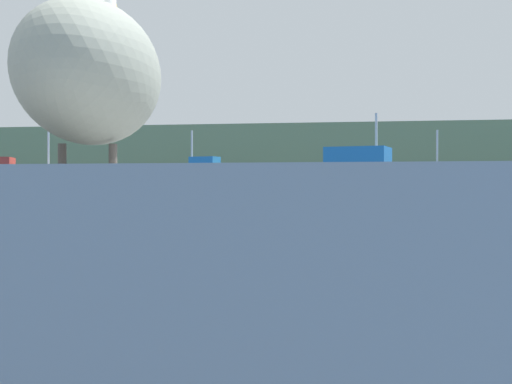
{
  "coord_description": "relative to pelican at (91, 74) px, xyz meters",
  "views": [
    {
      "loc": [
        0.65,
        -2.69,
        0.84
      ],
      "look_at": [
        -2.81,
        18.88,
        0.77
      ],
      "focal_mm": 49.2,
      "sensor_mm": 36.0,
      "label": 1
    }
  ],
  "objects": [
    {
      "name": "fishing_boat_red",
      "position": [
        -0.47,
        31.62,
        -0.21
      ],
      "size": [
        7.91,
        3.98,
        4.48
      ],
      "rotation": [
        0.0,
        0.0,
        -0.21
      ],
      "color": "red",
      "rests_on": "ground"
    },
    {
      "name": "fishing_boat_green",
      "position": [
        6.75,
        40.93,
        -0.36
      ],
      "size": [
        6.12,
        2.84,
        4.42
      ],
      "rotation": [
        0.0,
        0.0,
        3.35
      ],
      "color": "#1E8C4C",
      "rests_on": "ground"
    },
    {
      "name": "hillside_backdrop",
      "position": [
        0.34,
        78.78,
        2.65
      ],
      "size": [
        140.0,
        17.29,
        7.83
      ],
      "primitive_type": "cube",
      "color": "#6B7A51",
      "rests_on": "ground"
    },
    {
      "name": "pelican",
      "position": [
        0.0,
        0.0,
        0.0
      ],
      "size": [
        0.73,
        1.38,
        0.88
      ],
      "rotation": [
        0.0,
        0.0,
        1.8
      ],
      "color": "gray",
      "rests_on": "pier_dock"
    },
    {
      "name": "mooring_buoy",
      "position": [
        -4.92,
        9.3,
        -0.92
      ],
      "size": [
        0.68,
        0.68,
        0.68
      ],
      "primitive_type": "sphere",
      "color": "yellow",
      "rests_on": "ground"
    },
    {
      "name": "fishing_boat_white",
      "position": [
        -20.49,
        36.91,
        -0.26
      ],
      "size": [
        7.63,
        4.32,
        5.48
      ],
      "rotation": [
        0.0,
        0.0,
        0.3
      ],
      "color": "white",
      "rests_on": "ground"
    },
    {
      "name": "fishing_boat_yellow",
      "position": [
        -8.85,
        40.96,
        -0.26
      ],
      "size": [
        5.47,
        2.83,
        4.66
      ],
      "rotation": [
        0.0,
        0.0,
        2.87
      ],
      "color": "yellow",
      "rests_on": "ground"
    },
    {
      "name": "pier_dock",
      "position": [
        0.0,
        -0.01,
        -0.82
      ],
      "size": [
        2.88,
        2.56,
        0.88
      ],
      "primitive_type": "cube",
      "color": "gray",
      "rests_on": "ground"
    }
  ]
}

